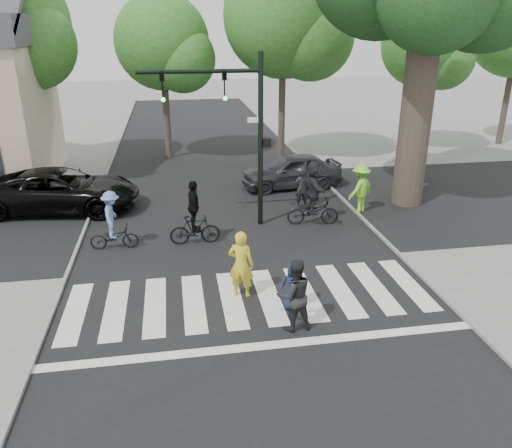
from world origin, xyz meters
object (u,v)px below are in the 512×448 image
Objects in this scene: pedestrian_adult at (294,295)px; car_grey at (291,171)px; cyclist_mid at (194,219)px; pedestrian_woman at (241,264)px; car_suv at (61,190)px; cyclist_left at (113,224)px; cyclist_right at (313,197)px; pedestrian_child at (293,286)px; traffic_signal at (236,117)px.

pedestrian_adult is 11.28m from car_grey.
pedestrian_adult is 0.83× the size of cyclist_mid.
cyclist_mid is at bearing -51.40° from pedestrian_woman.
pedestrian_woman is at bearing -135.41° from car_suv.
car_suv is 9.61m from car_grey.
pedestrian_adult is at bearing -18.44° from car_grey.
cyclist_mid reaches higher than pedestrian_woman.
cyclist_left is 9.07m from car_grey.
cyclist_left is 6.99m from cyclist_right.
pedestrian_child is at bearing -43.50° from cyclist_left.
pedestrian_child is 0.55× the size of cyclist_right.
traffic_signal is 7.71m from car_suv.
cyclist_mid reaches higher than pedestrian_child.
cyclist_right is (2.09, 5.58, 0.41)m from pedestrian_child.
pedestrian_woman is 2.01m from pedestrian_adult.
pedestrian_child is 0.29× the size of car_grey.
pedestrian_woman reaches higher than car_suv.
traffic_signal reaches higher than cyclist_mid.
car_suv is (-6.51, 2.75, -3.08)m from traffic_signal.
pedestrian_adult is at bearing -136.62° from car_suv.
cyclist_mid reaches higher than car_grey.
cyclist_right is 0.40× the size of car_suv.
pedestrian_woman is 3.83m from cyclist_mid.
traffic_signal reaches higher than pedestrian_woman.
car_grey is at bearing 37.60° from cyclist_left.
cyclist_right is at bearing 13.53° from cyclist_mid.
cyclist_right is at bearing -101.16° from car_suv.
traffic_signal is 3.95m from cyclist_right.
cyclist_mid is at bearing -0.75° from cyclist_left.
cyclist_left reaches higher than car_grey.
cyclist_right is 9.74m from car_suv.
car_grey is at bearing -88.00° from pedestrian_woman.
car_suv reaches higher than pedestrian_child.
cyclist_mid is at bearing -166.47° from cyclist_right.
pedestrian_adult is at bearing -69.44° from cyclist_mid.
cyclist_right reaches higher than pedestrian_child.
pedestrian_child is at bearing -109.07° from pedestrian_adult.
car_suv is at bearing -60.62° from pedestrian_adult.
cyclist_right is (4.32, 1.04, 0.17)m from cyclist_mid.
traffic_signal is 4.63× the size of pedestrian_child.
pedestrian_child is 0.72× the size of pedestrian_adult.
traffic_signal is 7.44m from pedestrian_adult.
pedestrian_adult reaches higher than car_grey.
traffic_signal is at bearing 172.97° from cyclist_right.
pedestrian_adult reaches higher than pedestrian_child.
pedestrian_child is 10.38m from car_grey.
cyclist_right reaches higher than car_grey.
cyclist_right is at bearing -116.15° from pedestrian_adult.
traffic_signal is 5.36m from cyclist_left.
traffic_signal is at bearing -40.88° from car_grey.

